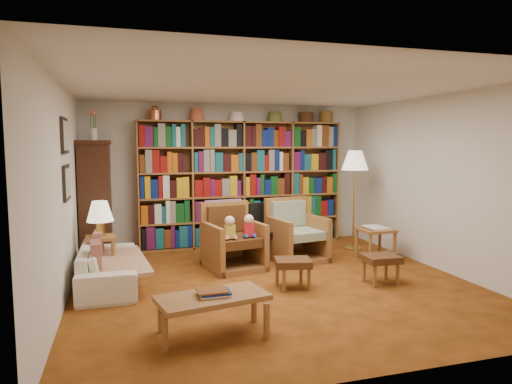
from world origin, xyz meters
name	(u,v)px	position (x,y,z in m)	size (l,w,h in m)	color
floor	(274,283)	(0.00, 0.00, 0.00)	(5.00, 5.00, 0.00)	#904616
ceiling	(274,88)	(0.00, 0.00, 2.50)	(5.00, 5.00, 0.00)	silver
wall_back	(229,175)	(0.00, 2.50, 1.25)	(5.00, 5.00, 0.00)	silver
wall_front	(381,218)	(0.00, -2.50, 1.25)	(5.00, 5.00, 0.00)	silver
wall_left	(62,194)	(-2.50, 0.00, 1.25)	(5.00, 5.00, 0.00)	silver
wall_right	(440,183)	(2.50, 0.00, 1.25)	(5.00, 5.00, 0.00)	silver
bookshelf	(243,180)	(0.20, 2.33, 1.17)	(3.60, 0.30, 2.42)	olive
curio_cabinet	(96,199)	(-2.25, 2.00, 0.95)	(0.50, 0.95, 2.40)	#331B0E
framed_pictures	(66,159)	(-2.48, 0.30, 1.62)	(0.03, 0.52, 0.97)	black
sofa	(109,265)	(-2.05, 0.55, 0.25)	(0.68, 1.74, 0.51)	beige
sofa_throw	(113,262)	(-2.00, 0.55, 0.30)	(0.82, 1.53, 0.04)	beige
cushion_left	(99,245)	(-2.18, 0.90, 0.45)	(0.11, 0.36, 0.36)	maroon
cushion_right	(96,258)	(-2.18, 0.20, 0.45)	(0.11, 0.36, 0.36)	maroon
side_table_lamp	(101,247)	(-2.15, 0.95, 0.41)	(0.42, 0.42, 0.56)	olive
table_lamp	(100,213)	(-2.15, 0.95, 0.88)	(0.35, 0.35, 0.48)	gold
armchair_leather	(232,241)	(-0.33, 0.93, 0.39)	(0.90, 0.93, 0.97)	olive
armchair_sage	(295,236)	(0.73, 1.13, 0.36)	(0.89, 0.91, 0.95)	olive
wheelchair	(263,233)	(0.27, 1.34, 0.40)	(0.52, 0.70, 0.87)	black
floor_lamp	(355,164)	(1.93, 1.44, 1.46)	(0.45, 0.45, 1.69)	gold
side_table_papers	(376,233)	(1.92, 0.72, 0.42)	(0.51, 0.51, 0.52)	olive
footstool_a	(293,264)	(0.17, -0.25, 0.30)	(0.51, 0.46, 0.37)	#503015
footstool_b	(381,260)	(1.33, -0.40, 0.31)	(0.46, 0.39, 0.38)	#503015
coffee_table	(213,300)	(-1.07, -1.36, 0.34)	(1.11, 0.71, 0.44)	olive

